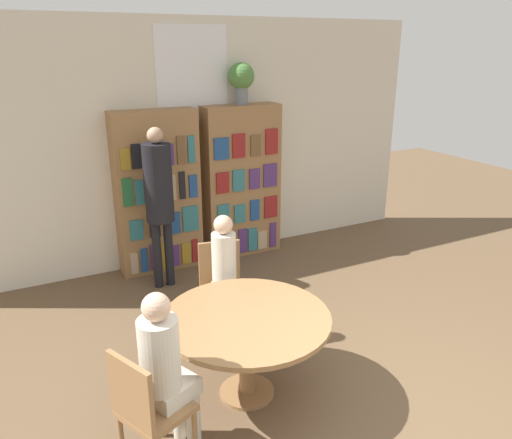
{
  "coord_description": "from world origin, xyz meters",
  "views": [
    {
      "loc": [
        -2.13,
        -1.98,
        2.68
      ],
      "look_at": [
        -0.03,
        2.13,
        1.05
      ],
      "focal_mm": 35.0,
      "sensor_mm": 36.0,
      "label": 1
    }
  ],
  "objects_px": {
    "bookshelf_left": "(158,193)",
    "seated_reader_left": "(225,274)",
    "chair_left_side": "(222,284)",
    "bookshelf_right": "(242,182)",
    "reading_table": "(246,328)",
    "librarian_standing": "(159,191)",
    "flower_vase": "(241,79)",
    "chair_near_camera": "(146,407)",
    "seated_reader_right": "(166,366)"
  },
  "relations": [
    {
      "from": "reading_table",
      "to": "chair_left_side",
      "type": "relative_size",
      "value": 1.45
    },
    {
      "from": "chair_near_camera",
      "to": "chair_left_side",
      "type": "bearing_deg",
      "value": 117.0
    },
    {
      "from": "reading_table",
      "to": "bookshelf_left",
      "type": "bearing_deg",
      "value": 87.58
    },
    {
      "from": "librarian_standing",
      "to": "bookshelf_left",
      "type": "bearing_deg",
      "value": 75.98
    },
    {
      "from": "reading_table",
      "to": "librarian_standing",
      "type": "xyz_separation_m",
      "value": [
        -0.01,
        2.17,
        0.54
      ]
    },
    {
      "from": "librarian_standing",
      "to": "chair_near_camera",
      "type": "bearing_deg",
      "value": -109.13
    },
    {
      "from": "bookshelf_right",
      "to": "seated_reader_right",
      "type": "height_order",
      "value": "bookshelf_right"
    },
    {
      "from": "bookshelf_right",
      "to": "seated_reader_right",
      "type": "xyz_separation_m",
      "value": [
        -1.98,
        -3.0,
        -0.27
      ]
    },
    {
      "from": "seated_reader_right",
      "to": "flower_vase",
      "type": "bearing_deg",
      "value": 122.64
    },
    {
      "from": "chair_near_camera",
      "to": "bookshelf_right",
      "type": "bearing_deg",
      "value": 121.23
    },
    {
      "from": "chair_near_camera",
      "to": "librarian_standing",
      "type": "bearing_deg",
      "value": 136.95
    },
    {
      "from": "seated_reader_right",
      "to": "bookshelf_left",
      "type": "bearing_deg",
      "value": 140.22
    },
    {
      "from": "seated_reader_left",
      "to": "librarian_standing",
      "type": "height_order",
      "value": "librarian_standing"
    },
    {
      "from": "bookshelf_left",
      "to": "flower_vase",
      "type": "distance_m",
      "value": 1.72
    },
    {
      "from": "chair_left_side",
      "to": "seated_reader_left",
      "type": "height_order",
      "value": "seated_reader_left"
    },
    {
      "from": "reading_table",
      "to": "seated_reader_left",
      "type": "relative_size",
      "value": 1.05
    },
    {
      "from": "bookshelf_right",
      "to": "flower_vase",
      "type": "height_order",
      "value": "flower_vase"
    },
    {
      "from": "bookshelf_right",
      "to": "flower_vase",
      "type": "xyz_separation_m",
      "value": [
        0.01,
        0.0,
        1.3
      ]
    },
    {
      "from": "seated_reader_left",
      "to": "chair_left_side",
      "type": "bearing_deg",
      "value": -90.0
    },
    {
      "from": "chair_near_camera",
      "to": "seated_reader_left",
      "type": "distance_m",
      "value": 1.61
    },
    {
      "from": "flower_vase",
      "to": "seated_reader_left",
      "type": "height_order",
      "value": "flower_vase"
    },
    {
      "from": "bookshelf_left",
      "to": "chair_left_side",
      "type": "height_order",
      "value": "bookshelf_left"
    },
    {
      "from": "reading_table",
      "to": "librarian_standing",
      "type": "relative_size",
      "value": 0.7
    },
    {
      "from": "chair_left_side",
      "to": "bookshelf_right",
      "type": "bearing_deg",
      "value": -109.03
    },
    {
      "from": "bookshelf_right",
      "to": "chair_left_side",
      "type": "distance_m",
      "value": 2.05
    },
    {
      "from": "bookshelf_left",
      "to": "seated_reader_left",
      "type": "xyz_separation_m",
      "value": [
        0.06,
        -1.89,
        -0.29
      ]
    },
    {
      "from": "bookshelf_left",
      "to": "seated_reader_left",
      "type": "distance_m",
      "value": 1.91
    },
    {
      "from": "flower_vase",
      "to": "seated_reader_right",
      "type": "bearing_deg",
      "value": -123.45
    },
    {
      "from": "flower_vase",
      "to": "seated_reader_right",
      "type": "height_order",
      "value": "flower_vase"
    },
    {
      "from": "chair_near_camera",
      "to": "chair_left_side",
      "type": "relative_size",
      "value": 1.0
    },
    {
      "from": "seated_reader_left",
      "to": "seated_reader_right",
      "type": "distance_m",
      "value": 1.44
    },
    {
      "from": "bookshelf_left",
      "to": "flower_vase",
      "type": "xyz_separation_m",
      "value": [
        1.13,
        0.0,
        1.3
      ]
    },
    {
      "from": "librarian_standing",
      "to": "bookshelf_right",
      "type": "bearing_deg",
      "value": 21.87
    },
    {
      "from": "flower_vase",
      "to": "librarian_standing",
      "type": "height_order",
      "value": "flower_vase"
    },
    {
      "from": "flower_vase",
      "to": "seated_reader_right",
      "type": "relative_size",
      "value": 0.4
    },
    {
      "from": "flower_vase",
      "to": "chair_left_side",
      "type": "bearing_deg",
      "value": -121.27
    },
    {
      "from": "reading_table",
      "to": "flower_vase",
      "type": "bearing_deg",
      "value": 65.06
    },
    {
      "from": "bookshelf_left",
      "to": "chair_near_camera",
      "type": "height_order",
      "value": "bookshelf_left"
    },
    {
      "from": "flower_vase",
      "to": "reading_table",
      "type": "distance_m",
      "value": 3.39
    },
    {
      "from": "bookshelf_right",
      "to": "seated_reader_left",
      "type": "height_order",
      "value": "bookshelf_right"
    },
    {
      "from": "flower_vase",
      "to": "chair_left_side",
      "type": "relative_size",
      "value": 0.56
    },
    {
      "from": "bookshelf_right",
      "to": "flower_vase",
      "type": "relative_size",
      "value": 3.91
    },
    {
      "from": "reading_table",
      "to": "chair_near_camera",
      "type": "xyz_separation_m",
      "value": [
        -0.91,
        -0.4,
        -0.1
      ]
    },
    {
      "from": "chair_left_side",
      "to": "seated_reader_right",
      "type": "relative_size",
      "value": 0.72
    },
    {
      "from": "bookshelf_left",
      "to": "librarian_standing",
      "type": "bearing_deg",
      "value": -104.02
    },
    {
      "from": "flower_vase",
      "to": "seated_reader_left",
      "type": "xyz_separation_m",
      "value": [
        -1.08,
        -1.89,
        -1.59
      ]
    },
    {
      "from": "flower_vase",
      "to": "reading_table",
      "type": "relative_size",
      "value": 0.39
    },
    {
      "from": "flower_vase",
      "to": "reading_table",
      "type": "height_order",
      "value": "flower_vase"
    },
    {
      "from": "bookshelf_right",
      "to": "chair_near_camera",
      "type": "distance_m",
      "value": 3.78
    },
    {
      "from": "bookshelf_right",
      "to": "librarian_standing",
      "type": "bearing_deg",
      "value": -158.13
    }
  ]
}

